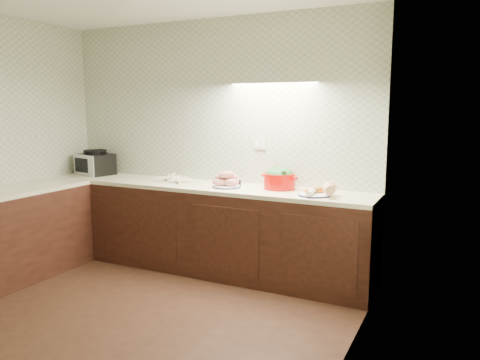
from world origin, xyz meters
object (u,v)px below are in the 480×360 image
at_px(veg_plate, 322,190).
at_px(parsnip_pile, 173,179).
at_px(sweet_potato_plate, 227,181).
at_px(toaster_oven, 95,163).
at_px(onion_bowl, 235,181).
at_px(dutch_oven, 280,178).

bearing_deg(veg_plate, parsnip_pile, 177.97).
distance_m(parsnip_pile, sweet_potato_plate, 0.66).
distance_m(toaster_oven, sweet_potato_plate, 1.81).
bearing_deg(toaster_oven, parsnip_pile, 10.40).
bearing_deg(onion_bowl, sweet_potato_plate, -95.21).
bearing_deg(sweet_potato_plate, parsnip_pile, 176.98).
xyz_separation_m(sweet_potato_plate, veg_plate, (0.98, -0.02, -0.01)).
relative_size(toaster_oven, veg_plate, 1.28).
distance_m(dutch_oven, veg_plate, 0.50).
relative_size(parsnip_pile, veg_plate, 1.10).
bearing_deg(veg_plate, dutch_oven, 161.38).
height_order(parsnip_pile, sweet_potato_plate, sweet_potato_plate).
distance_m(parsnip_pile, veg_plate, 1.64).
height_order(parsnip_pile, veg_plate, veg_plate).
bearing_deg(onion_bowl, veg_plate, -10.12).
relative_size(dutch_oven, veg_plate, 1.03).
relative_size(onion_bowl, dutch_oven, 0.34).
xyz_separation_m(dutch_oven, veg_plate, (0.47, -0.16, -0.06)).
bearing_deg(parsnip_pile, dutch_oven, 4.84).
relative_size(toaster_oven, sweet_potato_plate, 1.63).
xyz_separation_m(toaster_oven, sweet_potato_plate, (1.80, -0.11, -0.08)).
xyz_separation_m(sweet_potato_plate, dutch_oven, (0.51, 0.13, 0.04)).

